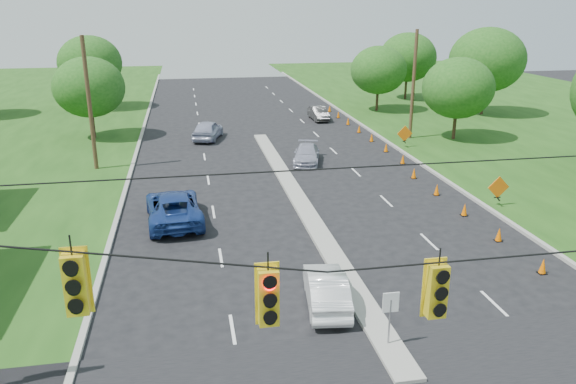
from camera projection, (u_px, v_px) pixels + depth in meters
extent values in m
cube|color=gray|center=(132.00, 168.00, 39.35)|extent=(0.25, 110.00, 0.16)
cube|color=gray|center=(405.00, 154.00, 42.80)|extent=(0.25, 110.00, 0.16)
cube|color=gray|center=(299.00, 201.00, 32.68)|extent=(1.00, 34.00, 0.18)
cylinder|color=gray|center=(389.00, 324.00, 18.40)|extent=(0.06, 0.06, 1.80)
cube|color=white|center=(391.00, 302.00, 18.15)|extent=(0.55, 0.04, 0.70)
cylinder|color=black|center=(547.00, 233.00, 9.94)|extent=(24.00, 0.04, 0.04)
cube|color=yellow|center=(76.00, 284.00, 8.65)|extent=(0.34, 0.24, 1.00)
cube|color=yellow|center=(268.00, 297.00, 9.33)|extent=(0.34, 0.24, 1.00)
cube|color=yellow|center=(437.00, 291.00, 9.90)|extent=(0.34, 0.24, 1.00)
cylinder|color=#422D1C|center=(90.00, 105.00, 37.51)|extent=(0.28, 0.28, 9.00)
cylinder|color=#422D1C|center=(413.00, 85.00, 46.45)|extent=(0.28, 0.28, 9.00)
cone|color=#F66800|center=(543.00, 266.00, 23.73)|extent=(0.32, 0.32, 0.70)
cone|color=#F66800|center=(499.00, 234.00, 27.00)|extent=(0.32, 0.32, 0.70)
cone|color=#F66800|center=(465.00, 210.00, 30.26)|extent=(0.32, 0.32, 0.70)
cone|color=#F66800|center=(437.00, 190.00, 33.53)|extent=(0.32, 0.32, 0.70)
cone|color=#F66800|center=(414.00, 173.00, 36.79)|extent=(0.32, 0.32, 0.70)
cone|color=#F66800|center=(403.00, 159.00, 40.16)|extent=(0.32, 0.32, 0.70)
cone|color=#F66800|center=(386.00, 147.00, 43.42)|extent=(0.32, 0.32, 0.70)
cone|color=#F66800|center=(372.00, 138.00, 46.69)|extent=(0.32, 0.32, 0.70)
cone|color=#F66800|center=(359.00, 129.00, 49.95)|extent=(0.32, 0.32, 0.70)
cone|color=#F66800|center=(348.00, 121.00, 53.22)|extent=(0.32, 0.32, 0.70)
cone|color=#F66800|center=(338.00, 114.00, 56.48)|extent=(0.32, 0.32, 0.70)
cone|color=#F66800|center=(330.00, 108.00, 59.75)|extent=(0.32, 0.32, 0.70)
cube|color=black|center=(497.00, 197.00, 31.55)|extent=(0.06, 0.58, 0.26)
cube|color=black|center=(497.00, 197.00, 31.55)|extent=(0.06, 0.58, 0.26)
cube|color=orange|center=(498.00, 187.00, 31.36)|extent=(1.27, 0.05, 1.27)
cube|color=black|center=(404.00, 141.00, 44.61)|extent=(0.06, 0.58, 0.26)
cube|color=black|center=(404.00, 141.00, 44.61)|extent=(0.06, 0.58, 0.26)
cube|color=orange|center=(405.00, 134.00, 44.42)|extent=(1.27, 0.05, 1.27)
cylinder|color=black|center=(93.00, 124.00, 47.61)|extent=(0.28, 0.28, 2.52)
ellipsoid|color=#194C14|center=(89.00, 87.00, 46.63)|extent=(5.88, 5.88, 5.04)
cylinder|color=black|center=(94.00, 96.00, 61.20)|extent=(0.28, 0.28, 2.88)
ellipsoid|color=#194C14|center=(90.00, 63.00, 60.09)|extent=(6.72, 6.72, 5.76)
cylinder|color=black|center=(455.00, 125.00, 47.14)|extent=(0.28, 0.28, 2.52)
ellipsoid|color=#194C14|center=(458.00, 88.00, 46.17)|extent=(5.88, 5.88, 5.04)
cylinder|color=black|center=(483.00, 99.00, 57.73)|extent=(0.28, 0.28, 3.24)
ellipsoid|color=#194C14|center=(487.00, 60.00, 56.47)|extent=(7.56, 7.56, 6.48)
cylinder|color=black|center=(406.00, 87.00, 67.36)|extent=(0.28, 0.28, 2.88)
ellipsoid|color=#194C14|center=(408.00, 57.00, 66.24)|extent=(6.72, 6.72, 5.76)
cylinder|color=black|center=(377.00, 99.00, 59.86)|extent=(0.28, 0.28, 2.52)
ellipsoid|color=#194C14|center=(379.00, 70.00, 58.88)|extent=(5.88, 5.88, 5.04)
imported|color=white|center=(326.00, 289.00, 21.13)|extent=(1.95, 4.31, 1.37)
imported|color=navy|center=(174.00, 207.00, 29.27)|extent=(3.18, 6.06, 1.63)
imported|color=#9D9EB3|center=(307.00, 154.00, 40.38)|extent=(2.83, 4.63, 1.26)
imported|color=#9B9FBA|center=(208.00, 130.00, 47.39)|extent=(3.13, 5.08, 1.61)
imported|color=#2C2C2C|center=(319.00, 113.00, 55.39)|extent=(1.49, 4.03, 1.32)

